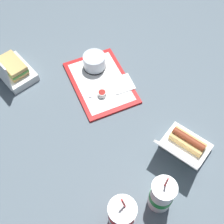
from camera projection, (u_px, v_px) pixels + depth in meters
ground_plane at (112, 118)px, 1.40m from camera, size 3.20×3.20×0.00m
food_tray at (101, 83)px, 1.50m from camera, size 0.40×0.30×0.01m
cake_container at (94, 62)px, 1.51m from camera, size 0.11×0.11×0.07m
ketchup_cup at (102, 94)px, 1.44m from camera, size 0.04×0.04×0.02m
napkin_stack at (122, 84)px, 1.48m from camera, size 0.12×0.12×0.00m
plastic_fork at (88, 88)px, 1.47m from camera, size 0.11×0.05×0.00m
clamshell_hotdog_left at (185, 145)px, 1.28m from camera, size 0.24×0.25×0.15m
clamshell_sandwich_right at (13, 70)px, 1.49m from camera, size 0.23×0.18×0.18m
soda_cup_center at (122, 216)px, 1.08m from camera, size 0.10×0.10×0.23m
soda_cup_front at (162, 195)px, 1.13m from camera, size 0.09×0.09×0.23m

